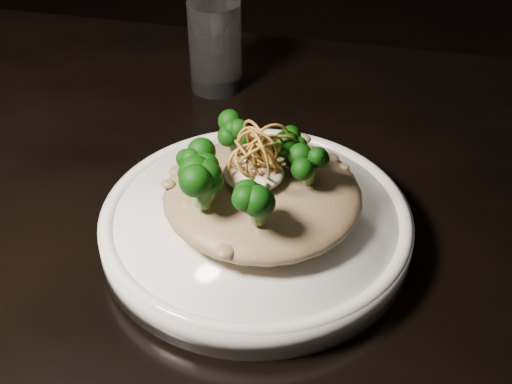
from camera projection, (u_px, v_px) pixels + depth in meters
table at (267, 292)px, 0.72m from camera, size 1.10×0.80×0.75m
plate at (256, 227)px, 0.65m from camera, size 0.28×0.28×0.03m
risotto at (263, 195)px, 0.63m from camera, size 0.18×0.18×0.04m
broccoli at (255, 161)px, 0.60m from camera, size 0.13×0.13×0.05m
cheese at (254, 173)px, 0.61m from camera, size 0.05×0.05×0.01m
shallots at (259, 149)px, 0.60m from camera, size 0.05×0.05×0.03m
drinking_glass at (215, 46)px, 0.84m from camera, size 0.08×0.08×0.11m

